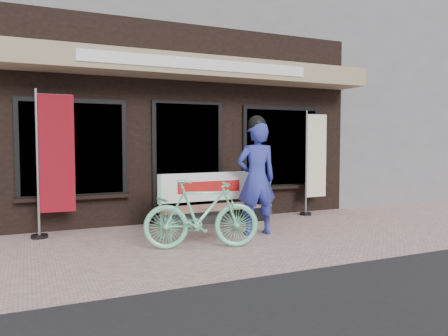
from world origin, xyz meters
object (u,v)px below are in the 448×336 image
nobori_red (54,161)px  nobori_cream (315,161)px  bench (212,199)px  person (256,176)px  menu_stand (253,197)px  bicycle (202,214)px

nobori_red → nobori_cream: 4.89m
bench → nobori_red: 2.49m
person → nobori_cream: (1.97, 1.19, 0.15)m
bench → nobori_red: (-2.27, 0.85, 0.59)m
nobori_cream → menu_stand: (-1.52, -0.21, -0.62)m
person → menu_stand: 1.18m
bench → nobori_cream: (2.63, 0.94, 0.50)m
nobori_red → bicycle: bearing=-37.9°
bench → nobori_red: size_ratio=0.81×
person → bicycle: bearing=-149.7°
bench → person: person is taller
menu_stand → bicycle: bearing=-134.9°
person → bench: bearing=165.7°
bicycle → menu_stand: bicycle is taller
nobori_red → bench: bearing=-16.7°
person → nobori_red: nobori_red is taller
person → bicycle: size_ratio=1.18×
nobori_cream → menu_stand: bearing=-175.0°
bench → bicycle: bench is taller
bench → nobori_cream: nobori_cream is taller
nobori_red → nobori_cream: (4.89, 0.09, -0.09)m
bench → nobori_cream: bearing=17.2°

